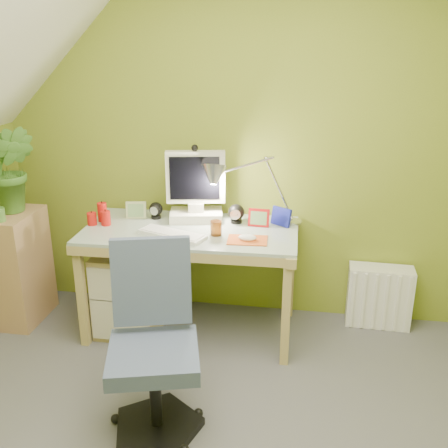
% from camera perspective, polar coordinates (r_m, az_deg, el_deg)
% --- Properties ---
extents(wall_back, '(3.20, 0.01, 2.40)m').
position_cam_1_polar(wall_back, '(3.49, 1.64, 8.75)').
color(wall_back, olive).
rests_on(wall_back, floor).
extents(desk, '(1.36, 0.70, 0.72)m').
position_cam_1_polar(desk, '(3.45, -3.55, -6.14)').
color(desk, tan).
rests_on(desk, floor).
extents(monitor, '(0.42, 0.29, 0.53)m').
position_cam_1_polar(monitor, '(3.40, -3.10, 4.68)').
color(monitor, beige).
rests_on(monitor, desk).
extents(speaker_left, '(0.11, 0.11, 0.11)m').
position_cam_1_polar(speaker_left, '(3.50, -7.43, 1.47)').
color(speaker_left, black).
rests_on(speaker_left, desk).
extents(speaker_right, '(0.13, 0.13, 0.13)m').
position_cam_1_polar(speaker_right, '(3.39, 1.35, 1.14)').
color(speaker_right, black).
rests_on(speaker_right, desk).
extents(keyboard, '(0.45, 0.28, 0.02)m').
position_cam_1_polar(keyboard, '(3.20, -5.65, -1.12)').
color(keyboard, white).
rests_on(keyboard, desk).
extents(mousepad, '(0.25, 0.18, 0.01)m').
position_cam_1_polar(mousepad, '(3.12, 2.56, -1.76)').
color(mousepad, '#CF5820').
rests_on(mousepad, desk).
extents(mouse, '(0.12, 0.09, 0.04)m').
position_cam_1_polar(mouse, '(3.11, 2.56, -1.49)').
color(mouse, white).
rests_on(mouse, mousepad).
extents(amber_tumbler, '(0.07, 0.07, 0.09)m').
position_cam_1_polar(amber_tumbler, '(3.19, -0.87, -0.44)').
color(amber_tumbler, '#924B15').
rests_on(amber_tumbler, desk).
extents(candle_cluster, '(0.17, 0.15, 0.12)m').
position_cam_1_polar(candle_cluster, '(3.48, -13.35, 1.07)').
color(candle_cluster, red).
rests_on(candle_cluster, desk).
extents(photo_frame_red, '(0.13, 0.03, 0.11)m').
position_cam_1_polar(photo_frame_red, '(3.34, 3.80, 0.69)').
color(photo_frame_red, red).
rests_on(photo_frame_red, desk).
extents(photo_frame_blue, '(0.13, 0.09, 0.12)m').
position_cam_1_polar(photo_frame_blue, '(3.36, 6.25, 0.81)').
color(photo_frame_blue, navy).
rests_on(photo_frame_blue, desk).
extents(photo_frame_green, '(0.13, 0.04, 0.11)m').
position_cam_1_polar(photo_frame_green, '(3.52, -9.55, 1.51)').
color(photo_frame_green, '#A8B57C').
rests_on(photo_frame_green, desk).
extents(desk_lamp, '(0.63, 0.30, 0.65)m').
position_cam_1_polar(desk_lamp, '(3.31, 4.53, 5.40)').
color(desk_lamp, '#B2B1B6').
rests_on(desk_lamp, desk).
extents(side_ledge, '(0.29, 0.44, 0.77)m').
position_cam_1_polar(side_ledge, '(3.84, -21.47, -4.40)').
color(side_ledge, tan).
rests_on(side_ledge, floor).
extents(potted_plant, '(0.37, 0.32, 0.57)m').
position_cam_1_polar(potted_plant, '(3.66, -22.17, 5.52)').
color(potted_plant, '#3F7125').
rests_on(potted_plant, side_ledge).
extents(task_chair, '(0.60, 0.60, 0.88)m').
position_cam_1_polar(task_chair, '(2.59, -7.70, -13.96)').
color(task_chair, '#404D6A').
rests_on(task_chair, floor).
extents(radiator, '(0.43, 0.18, 0.42)m').
position_cam_1_polar(radiator, '(3.72, 16.53, -7.55)').
color(radiator, white).
rests_on(radiator, floor).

